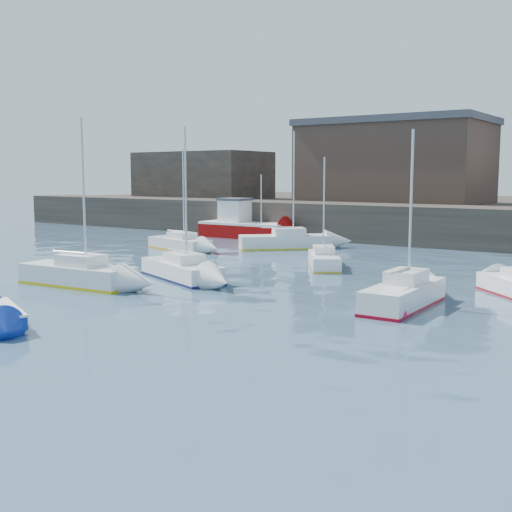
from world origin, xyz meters
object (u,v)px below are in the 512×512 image
Objects in this scene: sailboat_a at (78,274)px; sailboat_c at (404,294)px; sailboat_h at (285,241)px; fishing_boat at (244,225)px; buoy_mid at (402,319)px; sailboat_f at (324,260)px; sailboat_e at (180,243)px; sailboat_b at (182,270)px; buoy_far at (194,266)px; buoy_near at (80,283)px.

sailboat_a reaches higher than sailboat_c.
sailboat_c is 0.85× the size of sailboat_h.
fishing_boat is 19.64× the size of buoy_mid.
sailboat_f is (6.82, 12.34, -0.11)m from sailboat_a.
sailboat_h is at bearing 39.60° from sailboat_e.
sailboat_b is at bearing 178.99° from sailboat_c.
sailboat_b is 18.61× the size of buoy_mid.
buoy_far is (0.35, 8.27, -0.56)m from sailboat_a.
sailboat_e is (-21.02, 10.12, -0.08)m from sailboat_c.
fishing_boat is at bearing 98.43° from sailboat_e.
sailboat_a is 0.89m from buoy_near.
sailboat_h reaches higher than buoy_near.
sailboat_h reaches higher than buoy_mid.
fishing_boat is 10.04m from sailboat_e.
sailboat_b is 1.08× the size of sailboat_c.
sailboat_c is 2.29m from buoy_mid.
sailboat_c is (12.12, -0.21, 0.04)m from sailboat_b.
sailboat_h reaches higher than sailboat_c.
fishing_boat is 18.56m from sailboat_f.
sailboat_b is 1.21× the size of sailboat_f.
buoy_far is (0.46, -10.84, -0.55)m from sailboat_h.
buoy_near is at bearing -131.30° from sailboat_b.
sailboat_e reaches higher than buoy_far.
fishing_boat reaches higher than buoy_mid.
sailboat_h is at bearing 132.95° from buoy_mid.
sailboat_h reaches higher than sailboat_b.
sailboat_h is 10.86m from buoy_far.
fishing_boat is at bearing 140.41° from sailboat_f.
sailboat_c reaches higher than buoy_mid.
sailboat_h is 22.27× the size of buoy_far.
buoy_mid is at bearing 7.36° from sailboat_a.
sailboat_e reaches higher than buoy_mid.
fishing_boat reaches higher than buoy_near.
sailboat_a is at bearing -164.65° from sailboat_c.
buoy_mid reaches higher than buoy_near.
sailboat_c reaches higher than sailboat_e.
buoy_near is at bearing -174.63° from buoy_mid.
buoy_mid is (8.96, -10.30, -0.45)m from sailboat_f.
fishing_boat is 25.29m from sailboat_a.
buoy_far is (6.35, -5.97, -0.46)m from sailboat_e.
sailboat_f is at bearing 134.93° from sailboat_c.
sailboat_a is 1.12× the size of sailboat_c.
fishing_boat is at bearing 106.50° from buoy_near.
sailboat_e is at bearing -81.57° from fishing_boat.
sailboat_a is 21.09× the size of buoy_far.
sailboat_c is 23.33m from sailboat_e.
fishing_boat is 22.37m from sailboat_b.
buoy_far is at bearing 84.00° from buoy_near.
sailboat_e is 18.78× the size of buoy_far.
sailboat_e is at bearing 111.96° from buoy_near.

